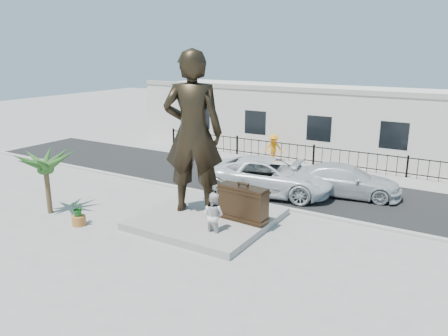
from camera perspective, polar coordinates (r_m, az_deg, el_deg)
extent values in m
plane|color=#9E9991|center=(17.11, -3.52, -8.97)|extent=(100.00, 100.00, 0.00)
cube|color=black|center=(23.68, 7.56, -2.10)|extent=(40.00, 7.00, 0.01)
cube|color=#A5A399|center=(20.66, 3.61, -4.44)|extent=(40.00, 0.25, 0.12)
cube|color=#9E9991|center=(27.26, 10.98, 0.07)|extent=(40.00, 2.50, 0.02)
cube|color=gray|center=(18.45, -2.15, -6.59)|extent=(5.20, 5.20, 0.30)
cube|color=black|center=(27.85, 11.62, 1.61)|extent=(22.00, 0.10, 1.20)
cube|color=silver|center=(31.46, 14.41, 5.96)|extent=(28.00, 7.00, 4.40)
imported|color=black|center=(18.09, -4.07, 4.62)|extent=(2.91, 2.48, 6.77)
cube|color=#332315|center=(17.61, 2.48, -4.64)|extent=(2.09, 0.80, 1.45)
imported|color=silver|center=(16.68, -1.40, -6.21)|extent=(0.91, 0.73, 1.82)
imported|color=silver|center=(21.87, 5.77, -1.06)|extent=(6.89, 4.26, 1.78)
imported|color=silver|center=(22.34, 15.64, -1.56)|extent=(5.55, 3.07, 1.52)
imported|color=orange|center=(28.08, 6.49, 2.59)|extent=(1.32, 1.19, 1.78)
cylinder|color=#AC662D|center=(19.05, -18.42, -6.53)|extent=(0.56, 0.56, 0.40)
imported|color=#1D5B20|center=(18.87, -18.55, -5.04)|extent=(0.59, 0.51, 0.65)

